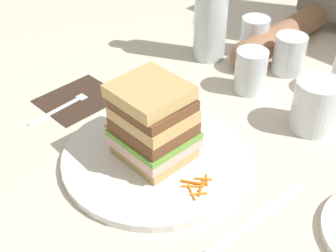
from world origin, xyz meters
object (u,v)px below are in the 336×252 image
Objects in this scene: sandwich at (153,123)px; empty_tumbler_1 at (251,71)px; water_bottle at (212,2)px; fork at (69,102)px; juice_glass at (315,108)px; empty_tumbler_3 at (254,36)px; knife at (256,218)px; empty_tumbler_0 at (289,54)px; main_plate at (155,158)px; napkin_dark at (78,99)px.

empty_tumbler_1 is at bearing 94.08° from sandwich.
sandwich is 0.36m from water_bottle.
empty_tumbler_1 reaches higher than fork.
sandwich reaches higher than juice_glass.
sandwich is at bearing -117.00° from juice_glass.
knife is at bearing -52.70° from empty_tumbler_3.
fork is 2.05× the size of empty_tumbler_3.
empty_tumbler_1 is at bearing -56.23° from empty_tumbler_3.
knife is 0.25m from juice_glass.
empty_tumbler_0 is at bearing -8.89° from empty_tumbler_3.
main_plate is at bearing 2.80° from sandwich.
empty_tumbler_1 is (0.21, 0.25, 0.04)m from napkin_dark.
empty_tumbler_3 is at bearing 171.11° from empty_tumbler_0.
sandwich is at bearing -75.29° from empty_tumbler_3.
napkin_dark is 0.68× the size of knife.
juice_glass is (-0.06, 0.24, 0.04)m from knife.
empty_tumbler_1 reaches higher than empty_tumbler_3.
fork is (0.00, -0.02, 0.00)m from napkin_dark.
juice_glass is at bearing 103.78° from knife.
main_plate is 2.15× the size of napkin_dark.
sandwich reaches higher than empty_tumbler_3.
water_bottle reaches higher than empty_tumbler_0.
sandwich reaches higher than napkin_dark.
juice_glass reaches higher than fork.
sandwich is 0.20m from knife.
main_plate is at bearing -85.74° from empty_tumbler_1.
juice_glass reaches higher than empty_tumbler_1.
empty_tumbler_0 is (-0.14, 0.13, -0.00)m from juice_glass.
empty_tumbler_1 is 1.03× the size of empty_tumbler_3.
fork is 1.82× the size of juice_glass.
juice_glass is 0.19m from empty_tumbler_0.
juice_glass is at bearing 36.05° from fork.
fork is 0.83× the size of knife.
water_bottle reaches higher than empty_tumbler_3.
napkin_dark is 0.49× the size of water_bottle.
empty_tumbler_1 is at bearing 172.85° from juice_glass.
sandwich is 0.41m from empty_tumbler_3.
water_bottle is (-0.35, 0.30, 0.12)m from knife.
water_bottle is (-0.16, 0.32, 0.05)m from sandwich.
juice_glass is 1.14× the size of empty_tumbler_0.
main_plate is 1.75× the size of fork.
water_bottle is at bearing 77.82° from napkin_dark.
empty_tumbler_0 is 0.98× the size of empty_tumbler_3.
fork is at bearing -178.71° from main_plate.
napkin_dark is 0.43m from juice_glass.
water_bottle is 0.19m from empty_tumbler_0.
napkin_dark is 1.61× the size of empty_tumbler_1.
empty_tumbler_1 is (-0.02, 0.27, -0.03)m from sandwich.
knife is at bearing -76.22° from juice_glass.
main_plate is 3.19× the size of juice_glass.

